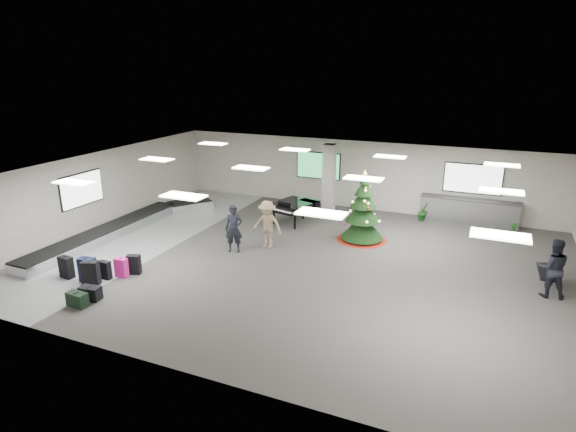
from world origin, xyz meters
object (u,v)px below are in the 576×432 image
at_px(baggage_carousel, 125,227).
at_px(traveler_bench, 553,268).
at_px(grand_piano, 293,206).
at_px(service_counter, 469,211).
at_px(traveler_b, 267,224).
at_px(potted_plant_right, 515,221).
at_px(christmas_tree, 363,216).
at_px(potted_plant_left, 423,212).
at_px(bench, 551,269).
at_px(pink_suitcase, 121,268).
at_px(traveler_a, 234,229).

relative_size(baggage_carousel, traveler_bench, 5.38).
bearing_deg(grand_piano, service_counter, 38.25).
bearing_deg(baggage_carousel, traveler_b, 7.03).
bearing_deg(potted_plant_right, christmas_tree, -146.32).
height_order(grand_piano, traveler_bench, traveler_bench).
bearing_deg(potted_plant_left, bench, -47.09).
height_order(christmas_tree, traveler_bench, christmas_tree).
bearing_deg(bench, traveler_b, -177.58).
bearing_deg(traveler_bench, service_counter, -72.87).
distance_m(baggage_carousel, service_counter, 14.50).
relative_size(pink_suitcase, grand_piano, 0.30).
bearing_deg(baggage_carousel, grand_piano, 32.88).
bearing_deg(pink_suitcase, potted_plant_right, 38.95).
bearing_deg(potted_plant_left, traveler_a, -131.97).
height_order(baggage_carousel, traveler_bench, traveler_bench).
bearing_deg(grand_piano, baggage_carousel, -131.71).
relative_size(grand_piano, bench, 1.54).
height_order(christmas_tree, traveler_a, christmas_tree).
bearing_deg(potted_plant_right, traveler_a, -144.67).
height_order(christmas_tree, grand_piano, christmas_tree).
xyz_separation_m(baggage_carousel, potted_plant_right, (14.66, 6.58, 0.18)).
bearing_deg(traveler_bench, pink_suitcase, 11.56).
height_order(traveler_b, potted_plant_left, traveler_b).
xyz_separation_m(christmas_tree, grand_piano, (-3.29, 0.88, -0.20)).
distance_m(christmas_tree, traveler_b, 3.75).
xyz_separation_m(pink_suitcase, potted_plant_right, (11.74, 10.06, 0.07)).
bearing_deg(potted_plant_right, service_counter, 175.28).
distance_m(service_counter, potted_plant_right, 1.83).
bearing_deg(traveler_bench, traveler_a, -2.59).
height_order(pink_suitcase, traveler_b, traveler_b).
distance_m(pink_suitcase, potted_plant_left, 12.69).
distance_m(christmas_tree, traveler_a, 5.01).
distance_m(service_counter, christmas_tree, 5.31).
relative_size(bench, traveler_b, 0.78).
height_order(christmas_tree, traveler_b, christmas_tree).
xyz_separation_m(service_counter, traveler_b, (-6.73, -5.98, 0.36)).
relative_size(grand_piano, potted_plant_right, 2.78).
bearing_deg(bench, potted_plant_left, 131.57).
relative_size(baggage_carousel, potted_plant_right, 12.35).
xyz_separation_m(traveler_b, potted_plant_right, (8.55, 5.83, -0.51)).
bearing_deg(pink_suitcase, traveler_a, 54.19).
xyz_separation_m(traveler_bench, potted_plant_left, (-4.51, 5.86, -0.50)).
bearing_deg(service_counter, traveler_b, -138.38).
relative_size(pink_suitcase, bench, 0.46).
distance_m(traveler_a, potted_plant_right, 11.61).
xyz_separation_m(service_counter, bench, (2.73, -5.36, -0.04)).
bearing_deg(traveler_b, traveler_bench, -2.28).
xyz_separation_m(service_counter, grand_piano, (-6.96, -2.93, 0.22)).
xyz_separation_m(baggage_carousel, service_counter, (12.84, 6.73, 0.33)).
distance_m(traveler_a, traveler_b, 1.27).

